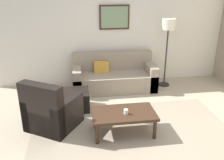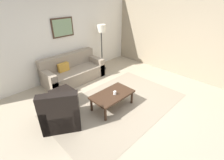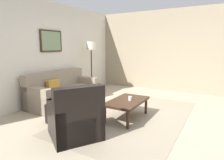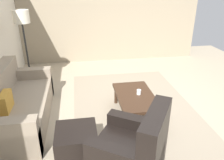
% 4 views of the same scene
% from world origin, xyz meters
% --- Properties ---
extents(ground_plane, '(8.00, 8.00, 0.00)m').
position_xyz_m(ground_plane, '(0.00, 0.00, 0.00)').
color(ground_plane, tan).
extents(rear_partition, '(6.00, 0.12, 2.80)m').
position_xyz_m(rear_partition, '(0.00, 2.60, 1.40)').
color(rear_partition, silver).
rests_on(rear_partition, ground_plane).
extents(area_rug, '(3.58, 2.25, 0.01)m').
position_xyz_m(area_rug, '(0.00, 0.00, 0.00)').
color(area_rug, gray).
rests_on(area_rug, ground_plane).
extents(couch_main, '(2.02, 0.89, 0.88)m').
position_xyz_m(couch_main, '(-0.03, 2.10, 0.30)').
color(couch_main, gray).
rests_on(couch_main, ground_plane).
extents(armchair_leather, '(1.10, 1.10, 0.95)m').
position_xyz_m(armchair_leather, '(-1.43, 0.38, 0.31)').
color(armchair_leather, black).
rests_on(armchair_leather, ground_plane).
extents(ottoman, '(0.56, 0.56, 0.40)m').
position_xyz_m(ottoman, '(-0.99, 1.08, 0.20)').
color(ottoman, black).
rests_on(ottoman, ground_plane).
extents(coffee_table, '(1.10, 0.64, 0.41)m').
position_xyz_m(coffee_table, '(-0.16, 0.04, 0.36)').
color(coffee_table, '#382316').
rests_on(coffee_table, ground_plane).
extents(cup, '(0.07, 0.07, 0.09)m').
position_xyz_m(cup, '(-0.14, -0.02, 0.45)').
color(cup, white).
rests_on(cup, coffee_table).
extents(lamp_standing, '(0.32, 0.32, 1.71)m').
position_xyz_m(lamp_standing, '(1.30, 2.06, 1.41)').
color(lamp_standing, black).
rests_on(lamp_standing, ground_plane).
extents(framed_artwork, '(0.75, 0.04, 0.60)m').
position_xyz_m(framed_artwork, '(0.06, 2.51, 1.71)').
color(framed_artwork, '#382316').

